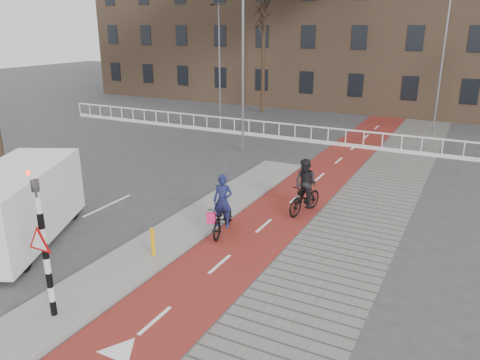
% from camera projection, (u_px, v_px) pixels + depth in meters
% --- Properties ---
extents(ground, '(120.00, 120.00, 0.00)m').
position_uv_depth(ground, '(132.00, 284.00, 12.22)').
color(ground, '#38383A').
rests_on(ground, ground).
extents(bike_lane, '(2.50, 60.00, 0.01)m').
position_uv_depth(bike_lane, '(312.00, 183.00, 20.00)').
color(bike_lane, maroon).
rests_on(bike_lane, ground).
extents(sidewalk, '(3.00, 60.00, 0.01)m').
position_uv_depth(sidewalk, '(379.00, 194.00, 18.78)').
color(sidewalk, slate).
rests_on(sidewalk, ground).
extents(curb_island, '(1.80, 16.00, 0.12)m').
position_uv_depth(curb_island, '(193.00, 223.00, 15.88)').
color(curb_island, gray).
rests_on(curb_island, ground).
extents(traffic_signal, '(0.80, 0.80, 3.68)m').
position_uv_depth(traffic_signal, '(43.00, 241.00, 10.15)').
color(traffic_signal, black).
rests_on(traffic_signal, curb_island).
extents(bollard, '(0.12, 0.12, 0.86)m').
position_uv_depth(bollard, '(153.00, 242.00, 13.38)').
color(bollard, '#E9A20C').
rests_on(bollard, curb_island).
extents(cyclist_near, '(1.06, 1.99, 1.97)m').
position_uv_depth(cyclist_near, '(223.00, 214.00, 15.05)').
color(cyclist_near, black).
rests_on(cyclist_near, bike_lane).
extents(cyclist_far, '(0.99, 1.94, 2.00)m').
position_uv_depth(cyclist_far, '(305.00, 191.00, 16.60)').
color(cyclist_far, black).
rests_on(cyclist_far, bike_lane).
extents(van, '(4.29, 5.80, 2.32)m').
position_uv_depth(van, '(16.00, 205.00, 14.27)').
color(van, white).
rests_on(van, ground).
extents(railing, '(28.00, 0.10, 0.99)m').
position_uv_depth(railing, '(249.00, 131.00, 28.64)').
color(railing, silver).
rests_on(railing, ground).
extents(townhouse_row, '(46.00, 10.00, 15.90)m').
position_uv_depth(townhouse_row, '(353.00, 7.00, 38.05)').
color(townhouse_row, '#7F6047').
rests_on(townhouse_row, ground).
extents(tree_mid, '(0.29, 0.29, 8.60)m').
position_uv_depth(tree_mid, '(263.00, 55.00, 35.03)').
color(tree_mid, black).
rests_on(tree_mid, ground).
extents(streetlight_near, '(0.12, 0.12, 8.61)m').
position_uv_depth(streetlight_near, '(243.00, 69.00, 23.76)').
color(streetlight_near, slate).
rests_on(streetlight_near, ground).
extents(streetlight_left, '(0.12, 0.12, 7.93)m').
position_uv_depth(streetlight_left, '(219.00, 61.00, 34.06)').
color(streetlight_left, slate).
rests_on(streetlight_left, ground).
extents(streetlight_right, '(0.12, 0.12, 8.88)m').
position_uv_depth(streetlight_right, '(442.00, 61.00, 27.87)').
color(streetlight_right, slate).
rests_on(streetlight_right, ground).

